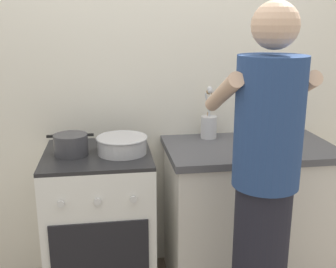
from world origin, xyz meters
TOP-DOWN VIEW (x-y plane):
  - back_wall at (0.20, 0.50)m, footprint 3.20×0.10m
  - countertop at (0.55, 0.15)m, footprint 1.00×0.60m
  - stove_range at (-0.35, 0.15)m, footprint 0.60×0.62m
  - pot at (-0.49, 0.13)m, footprint 0.25×0.19m
  - mixing_bowl at (-0.21, 0.12)m, footprint 0.29×0.29m
  - utensil_crock at (0.34, 0.35)m, footprint 0.10×0.10m
  - spice_bottle at (0.56, 0.17)m, footprint 0.04×0.04m
  - person at (0.41, -0.44)m, footprint 0.41×0.50m

SIDE VIEW (x-z plane):
  - stove_range at x=-0.35m, z-range 0.00..0.90m
  - countertop at x=0.55m, z-range 0.00..0.90m
  - person at x=0.41m, z-range 0.01..1.71m
  - spice_bottle at x=0.56m, z-range 0.90..0.98m
  - mixing_bowl at x=-0.21m, z-range 0.90..1.00m
  - pot at x=-0.49m, z-range 0.90..1.02m
  - utensil_crock at x=0.34m, z-range 0.83..1.15m
  - back_wall at x=0.20m, z-range 0.00..2.50m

